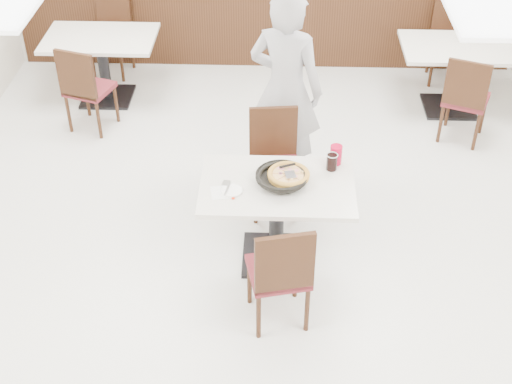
{
  "coord_description": "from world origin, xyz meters",
  "views": [
    {
      "loc": [
        0.17,
        -4.49,
        4.01
      ],
      "look_at": [
        0.02,
        -0.3,
        0.87
      ],
      "focal_mm": 50.0,
      "sensor_mm": 36.0,
      "label": 1
    }
  ],
  "objects_px": {
    "chair_near": "(278,270)",
    "chair_far": "(275,166)",
    "pizza": "(289,176)",
    "pizza_pan": "(282,179)",
    "bg_table_right": "(454,78)",
    "side_plate": "(232,190)",
    "bg_chair_left_far": "(110,36)",
    "main_table": "(276,222)",
    "bg_chair_left_near": "(89,87)",
    "bg_chair_right_near": "(466,97)",
    "bg_table_left": "(104,68)",
    "cola_glass": "(332,162)",
    "diner_person": "(286,90)",
    "red_cup": "(336,155)",
    "bg_chair_right_far": "(449,43)"
  },
  "relations": [
    {
      "from": "pizza_pan",
      "to": "red_cup",
      "type": "xyz_separation_m",
      "value": [
        0.43,
        0.3,
        0.04
      ]
    },
    {
      "from": "side_plate",
      "to": "chair_near",
      "type": "bearing_deg",
      "value": -56.85
    },
    {
      "from": "chair_near",
      "to": "bg_chair_right_near",
      "type": "distance_m",
      "value": 3.2
    },
    {
      "from": "pizza_pan",
      "to": "red_cup",
      "type": "height_order",
      "value": "red_cup"
    },
    {
      "from": "main_table",
      "to": "pizza",
      "type": "distance_m",
      "value": 0.44
    },
    {
      "from": "bg_table_left",
      "to": "bg_chair_left_near",
      "type": "bearing_deg",
      "value": -91.03
    },
    {
      "from": "pizza_pan",
      "to": "pizza",
      "type": "height_order",
      "value": "pizza"
    },
    {
      "from": "chair_near",
      "to": "side_plate",
      "type": "xyz_separation_m",
      "value": [
        -0.37,
        0.56,
        0.28
      ]
    },
    {
      "from": "main_table",
      "to": "bg_table_right",
      "type": "xyz_separation_m",
      "value": [
        1.89,
        2.54,
        0.0
      ]
    },
    {
      "from": "side_plate",
      "to": "bg_table_left",
      "type": "relative_size",
      "value": 0.14
    },
    {
      "from": "main_table",
      "to": "red_cup",
      "type": "distance_m",
      "value": 0.72
    },
    {
      "from": "bg_chair_left_near",
      "to": "bg_chair_left_far",
      "type": "relative_size",
      "value": 1.0
    },
    {
      "from": "bg_chair_left_near",
      "to": "bg_chair_right_near",
      "type": "distance_m",
      "value": 3.85
    },
    {
      "from": "bg_table_left",
      "to": "bg_chair_left_far",
      "type": "distance_m",
      "value": 0.62
    },
    {
      "from": "side_plate",
      "to": "bg_chair_left_near",
      "type": "bearing_deg",
      "value": 127.31
    },
    {
      "from": "pizza_pan",
      "to": "bg_chair_left_near",
      "type": "height_order",
      "value": "bg_chair_left_near"
    },
    {
      "from": "pizza",
      "to": "diner_person",
      "type": "relative_size",
      "value": 0.17
    },
    {
      "from": "bg_table_left",
      "to": "bg_chair_left_near",
      "type": "xyz_separation_m",
      "value": [
        -0.01,
        -0.62,
        0.1
      ]
    },
    {
      "from": "bg_table_left",
      "to": "bg_chair_left_far",
      "type": "relative_size",
      "value": 1.26
    },
    {
      "from": "chair_far",
      "to": "red_cup",
      "type": "bearing_deg",
      "value": 139.22
    },
    {
      "from": "diner_person",
      "to": "bg_chair_right_near",
      "type": "xyz_separation_m",
      "value": [
        1.83,
        0.75,
        -0.46
      ]
    },
    {
      "from": "chair_near",
      "to": "diner_person",
      "type": "relative_size",
      "value": 0.51
    },
    {
      "from": "diner_person",
      "to": "pizza_pan",
      "type": "bearing_deg",
      "value": 108.35
    },
    {
      "from": "cola_glass",
      "to": "red_cup",
      "type": "height_order",
      "value": "red_cup"
    },
    {
      "from": "bg_chair_right_far",
      "to": "main_table",
      "type": "bearing_deg",
      "value": 63.38
    },
    {
      "from": "side_plate",
      "to": "red_cup",
      "type": "distance_m",
      "value": 0.92
    },
    {
      "from": "main_table",
      "to": "bg_table_left",
      "type": "relative_size",
      "value": 1.0
    },
    {
      "from": "main_table",
      "to": "bg_chair_right_far",
      "type": "xyz_separation_m",
      "value": [
        1.95,
        3.21,
        0.1
      ]
    },
    {
      "from": "cola_glass",
      "to": "bg_chair_right_far",
      "type": "xyz_separation_m",
      "value": [
        1.52,
        2.98,
        -0.34
      ]
    },
    {
      "from": "pizza_pan",
      "to": "bg_chair_left_near",
      "type": "distance_m",
      "value": 2.84
    },
    {
      "from": "diner_person",
      "to": "bg_table_right",
      "type": "distance_m",
      "value": 2.34
    },
    {
      "from": "side_plate",
      "to": "bg_chair_left_far",
      "type": "relative_size",
      "value": 0.17
    },
    {
      "from": "side_plate",
      "to": "bg_table_left",
      "type": "xyz_separation_m",
      "value": [
        -1.6,
        2.74,
        -0.38
      ]
    },
    {
      "from": "side_plate",
      "to": "diner_person",
      "type": "bearing_deg",
      "value": 72.54
    },
    {
      "from": "chair_far",
      "to": "bg_chair_left_far",
      "type": "height_order",
      "value": "same"
    },
    {
      "from": "pizza",
      "to": "bg_chair_right_far",
      "type": "relative_size",
      "value": 0.34
    },
    {
      "from": "pizza",
      "to": "chair_near",
      "type": "bearing_deg",
      "value": -95.36
    },
    {
      "from": "chair_near",
      "to": "chair_far",
      "type": "distance_m",
      "value": 1.32
    },
    {
      "from": "chair_near",
      "to": "cola_glass",
      "type": "height_order",
      "value": "chair_near"
    },
    {
      "from": "cola_glass",
      "to": "diner_person",
      "type": "distance_m",
      "value": 1.04
    },
    {
      "from": "pizza_pan",
      "to": "diner_person",
      "type": "relative_size",
      "value": 0.19
    },
    {
      "from": "chair_far",
      "to": "side_plate",
      "type": "distance_m",
      "value": 0.87
    },
    {
      "from": "chair_far",
      "to": "bg_chair_left_near",
      "type": "distance_m",
      "value": 2.37
    },
    {
      "from": "bg_table_right",
      "to": "bg_chair_right_near",
      "type": "height_order",
      "value": "bg_chair_right_near"
    },
    {
      "from": "bg_chair_left_near",
      "to": "bg_chair_right_far",
      "type": "relative_size",
      "value": 1.0
    },
    {
      "from": "main_table",
      "to": "bg_chair_left_near",
      "type": "xyz_separation_m",
      "value": [
        -1.96,
        2.01,
        0.1
      ]
    },
    {
      "from": "bg_table_left",
      "to": "bg_chair_left_far",
      "type": "xyz_separation_m",
      "value": [
        -0.04,
        0.61,
        0.1
      ]
    },
    {
      "from": "chair_far",
      "to": "bg_chair_right_far",
      "type": "relative_size",
      "value": 1.0
    },
    {
      "from": "pizza_pan",
      "to": "bg_chair_left_far",
      "type": "height_order",
      "value": "bg_chair_left_far"
    },
    {
      "from": "bg_table_right",
      "to": "side_plate",
      "type": "bearing_deg",
      "value": -130.23
    }
  ]
}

